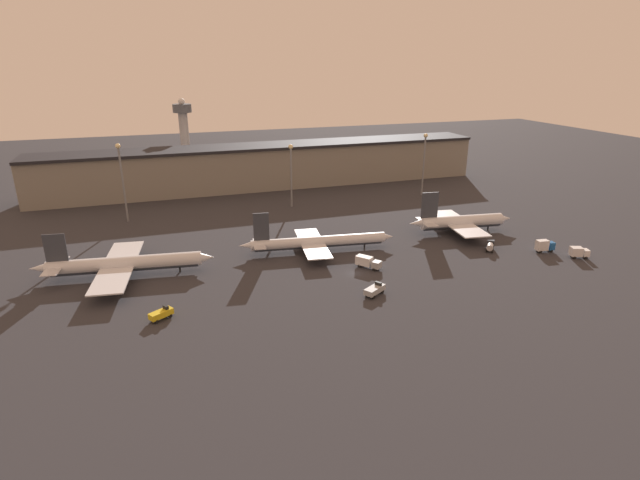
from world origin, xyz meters
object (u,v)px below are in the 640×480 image
(airplane_0, at_px, (124,264))
(service_vehicle_0, at_px, (544,246))
(service_vehicle_2, at_px, (375,290))
(service_vehicle_3, at_px, (161,314))
(airplane_2, at_px, (460,222))
(service_vehicle_1, at_px, (490,246))
(control_tower, at_px, (184,131))
(airplane_1, at_px, (317,242))
(service_vehicle_4, at_px, (367,262))
(service_vehicle_5, at_px, (579,252))

(airplane_0, height_order, service_vehicle_0, airplane_0)
(airplane_0, height_order, service_vehicle_2, airplane_0)
(airplane_0, bearing_deg, service_vehicle_0, -2.66)
(service_vehicle_0, distance_m, service_vehicle_3, 112.84)
(airplane_2, relative_size, service_vehicle_0, 6.28)
(airplane_0, distance_m, service_vehicle_2, 67.96)
(service_vehicle_0, bearing_deg, airplane_2, 126.92)
(service_vehicle_1, bearing_deg, control_tower, 69.40)
(airplane_2, height_order, service_vehicle_2, airplane_2)
(control_tower, bearing_deg, airplane_1, -76.78)
(service_vehicle_1, bearing_deg, service_vehicle_0, -72.74)
(service_vehicle_4, bearing_deg, control_tower, 157.41)
(service_vehicle_5, height_order, control_tower, control_tower)
(service_vehicle_0, height_order, service_vehicle_2, service_vehicle_0)
(airplane_1, bearing_deg, service_vehicle_3, -140.52)
(service_vehicle_4, bearing_deg, service_vehicle_3, -115.49)
(service_vehicle_2, xyz_separation_m, service_vehicle_3, (-51.20, 3.92, -0.01))
(service_vehicle_3, xyz_separation_m, control_tower, (18.06, 152.12, 20.82))
(service_vehicle_0, xyz_separation_m, service_vehicle_2, (-61.45, -10.45, -0.71))
(airplane_0, xyz_separation_m, airplane_1, (55.53, 1.07, -0.49))
(service_vehicle_0, relative_size, service_vehicle_5, 1.03)
(service_vehicle_3, bearing_deg, service_vehicle_2, -35.60)
(airplane_2, bearing_deg, control_tower, 131.05)
(service_vehicle_2, distance_m, service_vehicle_5, 67.76)
(service_vehicle_1, bearing_deg, service_vehicle_5, -82.48)
(service_vehicle_3, bearing_deg, service_vehicle_0, -27.91)
(control_tower, bearing_deg, service_vehicle_2, -78.01)
(service_vehicle_0, bearing_deg, control_tower, 129.82)
(service_vehicle_4, bearing_deg, service_vehicle_2, -55.44)
(service_vehicle_2, height_order, service_vehicle_4, service_vehicle_4)
(service_vehicle_0, distance_m, control_tower, 174.78)
(service_vehicle_1, relative_size, service_vehicle_3, 0.88)
(airplane_0, distance_m, service_vehicle_5, 130.74)
(service_vehicle_5, bearing_deg, airplane_0, -172.35)
(airplane_0, height_order, control_tower, control_tower)
(airplane_1, distance_m, service_vehicle_2, 33.54)
(airplane_0, relative_size, service_vehicle_2, 7.18)
(airplane_0, xyz_separation_m, service_vehicle_2, (59.83, -32.16, -2.11))
(airplane_0, relative_size, service_vehicle_1, 9.50)
(airplane_2, xyz_separation_m, service_vehicle_2, (-47.44, -34.59, -2.33))
(airplane_2, xyz_separation_m, service_vehicle_4, (-42.28, -18.25, -1.89))
(airplane_1, distance_m, service_vehicle_4, 19.39)
(service_vehicle_0, relative_size, control_tower, 0.16)
(airplane_2, distance_m, service_vehicle_2, 58.76)
(airplane_1, distance_m, service_vehicle_3, 55.33)
(service_vehicle_2, relative_size, service_vehicle_3, 1.16)
(airplane_2, bearing_deg, service_vehicle_4, -149.17)
(service_vehicle_5, bearing_deg, airplane_1, 177.83)
(airplane_0, xyz_separation_m, service_vehicle_4, (64.99, -15.81, -1.67))
(airplane_1, distance_m, control_tower, 127.61)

